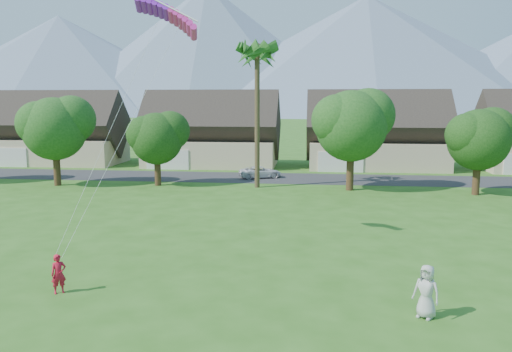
# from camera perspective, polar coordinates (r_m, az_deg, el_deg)

# --- Properties ---
(ground) EXTENTS (500.00, 500.00, 0.00)m
(ground) POSITION_cam_1_polar(r_m,az_deg,el_deg) (16.61, -4.11, -18.37)
(ground) COLOR #2D6019
(ground) RESTS_ON ground
(street) EXTENTS (90.00, 7.00, 0.01)m
(street) POSITION_cam_1_polar(r_m,az_deg,el_deg) (49.21, 3.16, -0.25)
(street) COLOR #2D2D30
(street) RESTS_ON ground
(kite_flyer) EXTENTS (0.68, 0.65, 1.57)m
(kite_flyer) POSITION_cam_1_polar(r_m,az_deg,el_deg) (21.44, -21.63, -10.36)
(kite_flyer) COLOR red
(kite_flyer) RESTS_ON ground
(watcher) EXTENTS (1.11, 1.02, 1.90)m
(watcher) POSITION_cam_1_polar(r_m,az_deg,el_deg) (18.78, 18.90, -12.38)
(watcher) COLOR #B7B7B2
(watcher) RESTS_ON ground
(parked_car) EXTENTS (4.58, 3.44, 1.16)m
(parked_car) POSITION_cam_1_polar(r_m,az_deg,el_deg) (49.30, 0.52, 0.46)
(parked_car) COLOR silver
(parked_car) RESTS_ON ground
(mountain_ridge) EXTENTS (540.00, 240.00, 70.00)m
(mountain_ridge) POSITION_cam_1_polar(r_m,az_deg,el_deg) (275.50, 8.26, 12.94)
(mountain_ridge) COLOR slate
(mountain_ridge) RESTS_ON ground
(houses_row) EXTENTS (72.75, 8.19, 8.86)m
(houses_row) POSITION_cam_1_polar(r_m,az_deg,el_deg) (57.73, 4.20, 4.48)
(houses_row) COLOR beige
(houses_row) RESTS_ON ground
(tree_row) EXTENTS (62.27, 6.67, 8.45)m
(tree_row) POSITION_cam_1_polar(r_m,az_deg,el_deg) (42.73, 1.19, 5.02)
(tree_row) COLOR #47301C
(tree_row) RESTS_ON ground
(fan_palm) EXTENTS (3.00, 3.00, 13.80)m
(fan_palm) POSITION_cam_1_polar(r_m,az_deg,el_deg) (43.53, 0.14, 14.20)
(fan_palm) COLOR #4C3D26
(fan_palm) RESTS_ON ground
(parafoil_kite) EXTENTS (3.30, 1.02, 0.50)m
(parafoil_kite) POSITION_cam_1_polar(r_m,az_deg,el_deg) (25.71, -9.92, 17.79)
(parafoil_kite) COLOR purple
(parafoil_kite) RESTS_ON ground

